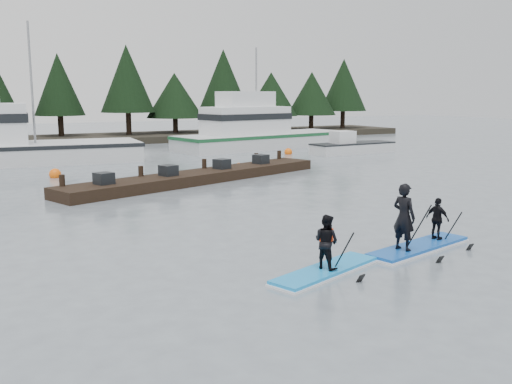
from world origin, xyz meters
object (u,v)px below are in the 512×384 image
floating_dock (200,177)px  paddleboard_solo (326,254)px  fishing_boat_medium (259,140)px  paddleboard_duo (417,228)px

floating_dock → paddleboard_solo: 15.45m
fishing_boat_medium → floating_dock: fishing_boat_medium is taller
fishing_boat_medium → paddleboard_solo: 32.76m
floating_dock → fishing_boat_medium: bearing=33.1°
paddleboard_solo → paddleboard_duo: (3.43, 0.50, 0.16)m
paddleboard_solo → paddleboard_duo: 3.47m
paddleboard_solo → paddleboard_duo: bearing=-10.4°
floating_dock → paddleboard_solo: bearing=-120.3°
floating_dock → paddleboard_duo: size_ratio=3.98×
floating_dock → paddleboard_duo: paddleboard_duo is taller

